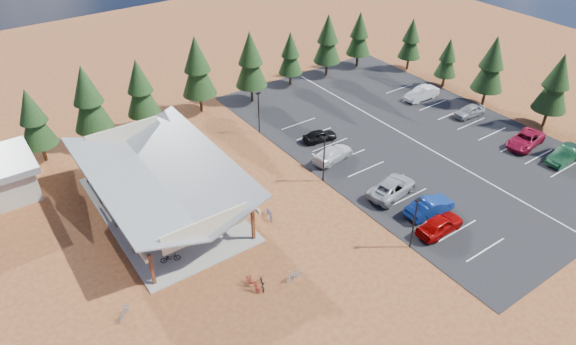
% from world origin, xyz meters
% --- Properties ---
extents(ground, '(140.00, 140.00, 0.00)m').
position_xyz_m(ground, '(0.00, 0.00, 0.00)').
color(ground, brown).
rests_on(ground, ground).
extents(asphalt_lot, '(27.00, 44.00, 0.04)m').
position_xyz_m(asphalt_lot, '(18.50, 3.00, 0.02)').
color(asphalt_lot, black).
rests_on(asphalt_lot, ground).
extents(concrete_pad, '(10.60, 18.60, 0.10)m').
position_xyz_m(concrete_pad, '(-10.00, 7.00, 0.05)').
color(concrete_pad, gray).
rests_on(concrete_pad, ground).
extents(bike_pavilion, '(11.65, 19.40, 4.97)m').
position_xyz_m(bike_pavilion, '(-10.00, 7.00, 3.82)').
color(bike_pavilion, '#552418').
rests_on(bike_pavilion, concrete_pad).
extents(lamp_post_0, '(0.50, 0.25, 5.14)m').
position_xyz_m(lamp_post_0, '(5.00, -10.00, 2.98)').
color(lamp_post_0, black).
rests_on(lamp_post_0, ground).
extents(lamp_post_1, '(0.50, 0.25, 5.14)m').
position_xyz_m(lamp_post_1, '(5.00, 2.00, 2.98)').
color(lamp_post_1, black).
rests_on(lamp_post_1, ground).
extents(lamp_post_2, '(0.50, 0.25, 5.14)m').
position_xyz_m(lamp_post_2, '(5.00, 14.00, 2.98)').
color(lamp_post_2, black).
rests_on(lamp_post_2, ground).
extents(trash_bin_0, '(0.60, 0.60, 0.90)m').
position_xyz_m(trash_bin_0, '(-3.90, 4.94, 0.45)').
color(trash_bin_0, '#4D2A1B').
rests_on(trash_bin_0, ground).
extents(trash_bin_1, '(0.60, 0.60, 0.90)m').
position_xyz_m(trash_bin_1, '(-3.30, 4.82, 0.45)').
color(trash_bin_1, '#4D2A1B').
rests_on(trash_bin_1, ground).
extents(pine_1, '(3.61, 3.61, 8.42)m').
position_xyz_m(pine_1, '(-17.02, 22.20, 5.14)').
color(pine_1, '#382314').
rests_on(pine_1, ground).
extents(pine_2, '(4.13, 4.13, 9.63)m').
position_xyz_m(pine_2, '(-11.34, 21.87, 5.88)').
color(pine_2, '#382314').
rests_on(pine_2, ground).
extents(pine_3, '(3.78, 3.78, 8.80)m').
position_xyz_m(pine_3, '(-5.48, 22.30, 5.37)').
color(pine_3, '#382314').
rests_on(pine_3, ground).
extents(pine_4, '(4.19, 4.19, 9.76)m').
position_xyz_m(pine_4, '(1.95, 22.73, 5.96)').
color(pine_4, '#382314').
rests_on(pine_4, ground).
extents(pine_5, '(4.02, 4.02, 9.38)m').
position_xyz_m(pine_5, '(8.60, 21.38, 5.73)').
color(pine_5, '#382314').
rests_on(pine_5, ground).
extents(pine_6, '(3.24, 3.24, 7.55)m').
position_xyz_m(pine_6, '(15.57, 22.63, 4.61)').
color(pine_6, '#382314').
rests_on(pine_6, ground).
extents(pine_7, '(3.81, 3.81, 8.87)m').
position_xyz_m(pine_7, '(21.67, 22.32, 5.41)').
color(pine_7, '#382314').
rests_on(pine_7, ground).
extents(pine_8, '(3.50, 3.50, 8.16)m').
position_xyz_m(pine_8, '(27.45, 22.27, 4.98)').
color(pine_8, '#382314').
rests_on(pine_8, ground).
extents(pine_10, '(3.91, 3.91, 9.10)m').
position_xyz_m(pine_10, '(33.71, -4.21, 5.56)').
color(pine_10, '#382314').
rests_on(pine_10, ground).
extents(pine_11, '(3.93, 3.93, 9.15)m').
position_xyz_m(pine_11, '(32.36, 3.52, 5.59)').
color(pine_11, '#382314').
rests_on(pine_11, ground).
extents(pine_12, '(2.93, 2.93, 6.82)m').
position_xyz_m(pine_12, '(32.46, 10.18, 4.16)').
color(pine_12, '#382314').
rests_on(pine_12, ground).
extents(pine_13, '(3.24, 3.24, 7.56)m').
position_xyz_m(pine_13, '(32.91, 17.29, 4.61)').
color(pine_13, '#382314').
rests_on(pine_13, ground).
extents(bike_0, '(1.74, 1.07, 0.86)m').
position_xyz_m(bike_0, '(-12.55, 0.07, 0.53)').
color(bike_0, black).
rests_on(bike_0, concrete_pad).
extents(bike_1, '(1.74, 0.85, 1.01)m').
position_xyz_m(bike_1, '(-11.19, 5.56, 0.60)').
color(bike_1, gray).
rests_on(bike_1, concrete_pad).
extents(bike_2, '(1.81, 0.79, 0.92)m').
position_xyz_m(bike_2, '(-11.66, 7.91, 0.56)').
color(bike_2, '#1D4490').
rests_on(bike_2, concrete_pad).
extents(bike_3, '(1.86, 0.55, 1.11)m').
position_xyz_m(bike_3, '(-12.97, 11.93, 0.66)').
color(bike_3, maroon).
rests_on(bike_3, concrete_pad).
extents(bike_4, '(1.91, 0.81, 0.98)m').
position_xyz_m(bike_4, '(-8.24, 1.37, 0.59)').
color(bike_4, black).
rests_on(bike_4, concrete_pad).
extents(bike_5, '(1.56, 0.88, 0.90)m').
position_xyz_m(bike_5, '(-7.54, 4.39, 0.55)').
color(bike_5, '#979A9F').
rests_on(bike_5, concrete_pad).
extents(bike_6, '(1.88, 0.77, 0.96)m').
position_xyz_m(bike_6, '(-7.03, 9.41, 0.58)').
color(bike_6, '#2954A0').
rests_on(bike_6, concrete_pad).
extents(bike_7, '(1.54, 0.61, 0.90)m').
position_xyz_m(bike_7, '(-9.27, 11.51, 0.55)').
color(bike_7, maroon).
rests_on(bike_7, concrete_pad).
extents(bike_9, '(1.43, 1.47, 0.96)m').
position_xyz_m(bike_9, '(-17.71, -3.18, 0.48)').
color(bike_9, gray).
rests_on(bike_9, ground).
extents(bike_11, '(0.57, 1.87, 1.12)m').
position_xyz_m(bike_11, '(-8.47, -6.20, 0.56)').
color(bike_11, maroon).
rests_on(bike_11, ground).
extents(bike_12, '(1.11, 1.65, 0.82)m').
position_xyz_m(bike_12, '(-7.85, -6.58, 0.41)').
color(bike_12, black).
rests_on(bike_12, ground).
extents(bike_13, '(1.61, 0.50, 0.96)m').
position_xyz_m(bike_13, '(-5.33, -7.33, 0.48)').
color(bike_13, '#9B9DA4').
rests_on(bike_13, ground).
extents(bike_14, '(1.20, 1.94, 0.96)m').
position_xyz_m(bike_14, '(-2.65, 0.22, 0.48)').
color(bike_14, navy).
rests_on(bike_14, ground).
extents(bike_15, '(1.59, 1.64, 1.07)m').
position_xyz_m(bike_15, '(-5.24, 5.61, 0.54)').
color(bike_15, maroon).
rests_on(bike_15, ground).
extents(bike_16, '(1.81, 0.90, 0.91)m').
position_xyz_m(bike_16, '(-3.37, 6.05, 0.46)').
color(bike_16, black).
rests_on(bike_16, ground).
extents(car_0, '(4.86, 2.07, 1.64)m').
position_xyz_m(car_0, '(8.53, -10.09, 0.86)').
color(car_0, '#970302').
rests_on(car_0, asphalt_lot).
extents(car_1, '(5.05, 2.02, 1.63)m').
position_xyz_m(car_1, '(9.75, -7.83, 0.86)').
color(car_1, navy).
rests_on(car_1, asphalt_lot).
extents(car_2, '(6.06, 3.64, 1.57)m').
position_xyz_m(car_2, '(9.03, -3.65, 0.83)').
color(car_2, '#A0A3A7').
rests_on(car_2, asphalt_lot).
extents(car_3, '(5.33, 2.83, 1.47)m').
position_xyz_m(car_3, '(8.31, 4.47, 0.78)').
color(car_3, silver).
rests_on(car_3, asphalt_lot).
extents(car_4, '(4.12, 2.25, 1.33)m').
position_xyz_m(car_4, '(9.59, 8.40, 0.70)').
color(car_4, black).
rests_on(car_4, asphalt_lot).
extents(car_5, '(5.02, 1.91, 1.63)m').
position_xyz_m(car_5, '(28.37, -10.02, 0.86)').
color(car_5, '#134524').
rests_on(car_5, asphalt_lot).
extents(car_6, '(5.77, 3.28, 1.52)m').
position_xyz_m(car_6, '(27.71, -5.68, 0.80)').
color(car_6, maroon).
rests_on(car_6, asphalt_lot).
extents(car_8, '(4.37, 2.07, 1.44)m').
position_xyz_m(car_8, '(28.29, 2.46, 0.76)').
color(car_8, '#94969A').
rests_on(car_8, asphalt_lot).
extents(car_9, '(4.94, 1.81, 1.62)m').
position_xyz_m(car_9, '(27.06, 9.14, 0.85)').
color(car_9, white).
rests_on(car_9, asphalt_lot).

